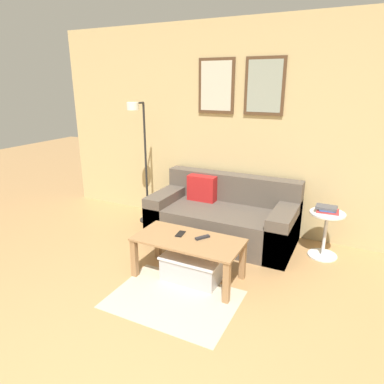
{
  "coord_description": "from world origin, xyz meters",
  "views": [
    {
      "loc": [
        1.24,
        -0.94,
        1.84
      ],
      "look_at": [
        -0.13,
        1.81,
        0.85
      ],
      "focal_mm": 32.0,
      "sensor_mm": 36.0,
      "label": 1
    }
  ],
  "objects_px": {
    "cell_phone": "(180,234)",
    "remote_control": "(202,237)",
    "floor_lamp": "(141,154)",
    "side_table": "(325,230)",
    "couch": "(223,217)",
    "storage_bin": "(193,266)",
    "book_stack": "(327,209)",
    "coffee_table": "(188,246)"
  },
  "relations": [
    {
      "from": "floor_lamp",
      "to": "side_table",
      "type": "relative_size",
      "value": 3.13
    },
    {
      "from": "book_stack",
      "to": "coffee_table",
      "type": "bearing_deg",
      "value": -136.73
    },
    {
      "from": "coffee_table",
      "to": "remote_control",
      "type": "distance_m",
      "value": 0.16
    },
    {
      "from": "coffee_table",
      "to": "remote_control",
      "type": "xyz_separation_m",
      "value": [
        0.12,
        0.07,
        0.09
      ]
    },
    {
      "from": "storage_bin",
      "to": "remote_control",
      "type": "distance_m",
      "value": 0.31
    },
    {
      "from": "couch",
      "to": "side_table",
      "type": "height_order",
      "value": "couch"
    },
    {
      "from": "coffee_table",
      "to": "remote_control",
      "type": "relative_size",
      "value": 6.92
    },
    {
      "from": "couch",
      "to": "side_table",
      "type": "relative_size",
      "value": 3.34
    },
    {
      "from": "side_table",
      "to": "book_stack",
      "type": "relative_size",
      "value": 2.12
    },
    {
      "from": "remote_control",
      "to": "cell_phone",
      "type": "height_order",
      "value": "remote_control"
    },
    {
      "from": "storage_bin",
      "to": "book_stack",
      "type": "xyz_separation_m",
      "value": [
        1.07,
        1.05,
        0.42
      ]
    },
    {
      "from": "remote_control",
      "to": "cell_phone",
      "type": "xyz_separation_m",
      "value": [
        -0.23,
        -0.01,
        -0.01
      ]
    },
    {
      "from": "book_stack",
      "to": "cell_phone",
      "type": "xyz_separation_m",
      "value": [
        -1.24,
        -1.0,
        -0.13
      ]
    },
    {
      "from": "coffee_table",
      "to": "cell_phone",
      "type": "relative_size",
      "value": 7.42
    },
    {
      "from": "book_stack",
      "to": "remote_control",
      "type": "distance_m",
      "value": 1.42
    },
    {
      "from": "cell_phone",
      "to": "side_table",
      "type": "bearing_deg",
      "value": 30.58
    },
    {
      "from": "floor_lamp",
      "to": "side_table",
      "type": "bearing_deg",
      "value": 2.62
    },
    {
      "from": "storage_bin",
      "to": "cell_phone",
      "type": "relative_size",
      "value": 4.1
    },
    {
      "from": "book_stack",
      "to": "couch",
      "type": "bearing_deg",
      "value": -176.72
    },
    {
      "from": "side_table",
      "to": "book_stack",
      "type": "distance_m",
      "value": 0.24
    },
    {
      "from": "storage_bin",
      "to": "side_table",
      "type": "distance_m",
      "value": 1.51
    },
    {
      "from": "side_table",
      "to": "coffee_table",
      "type": "bearing_deg",
      "value": -137.34
    },
    {
      "from": "couch",
      "to": "coffee_table",
      "type": "distance_m",
      "value": 1.0
    },
    {
      "from": "cell_phone",
      "to": "remote_control",
      "type": "bearing_deg",
      "value": -4.84
    },
    {
      "from": "book_stack",
      "to": "cell_phone",
      "type": "bearing_deg",
      "value": -141.21
    },
    {
      "from": "storage_bin",
      "to": "remote_control",
      "type": "xyz_separation_m",
      "value": [
        0.07,
        0.06,
        0.3
      ]
    },
    {
      "from": "couch",
      "to": "book_stack",
      "type": "height_order",
      "value": "couch"
    },
    {
      "from": "side_table",
      "to": "cell_phone",
      "type": "relative_size",
      "value": 3.68
    },
    {
      "from": "cell_phone",
      "to": "storage_bin",
      "type": "bearing_deg",
      "value": -25.27
    },
    {
      "from": "side_table",
      "to": "book_stack",
      "type": "xyz_separation_m",
      "value": [
        -0.01,
        0.01,
        0.24
      ]
    },
    {
      "from": "couch",
      "to": "cell_phone",
      "type": "relative_size",
      "value": 12.28
    },
    {
      "from": "side_table",
      "to": "book_stack",
      "type": "bearing_deg",
      "value": 128.06
    },
    {
      "from": "side_table",
      "to": "remote_control",
      "type": "distance_m",
      "value": 1.41
    },
    {
      "from": "storage_bin",
      "to": "floor_lamp",
      "type": "relative_size",
      "value": 0.36
    },
    {
      "from": "remote_control",
      "to": "coffee_table",
      "type": "bearing_deg",
      "value": -115.46
    },
    {
      "from": "floor_lamp",
      "to": "side_table",
      "type": "height_order",
      "value": "floor_lamp"
    },
    {
      "from": "storage_bin",
      "to": "floor_lamp",
      "type": "xyz_separation_m",
      "value": [
        -1.21,
        0.93,
        0.84
      ]
    },
    {
      "from": "couch",
      "to": "storage_bin",
      "type": "bearing_deg",
      "value": -85.19
    },
    {
      "from": "remote_control",
      "to": "storage_bin",
      "type": "bearing_deg",
      "value": -102.96
    },
    {
      "from": "couch",
      "to": "cell_phone",
      "type": "distance_m",
      "value": 0.95
    },
    {
      "from": "couch",
      "to": "side_table",
      "type": "bearing_deg",
      "value": 2.61
    },
    {
      "from": "coffee_table",
      "to": "remote_control",
      "type": "height_order",
      "value": "remote_control"
    }
  ]
}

